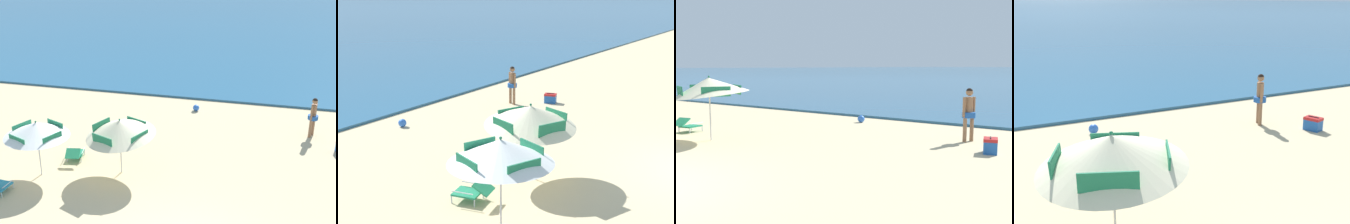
# 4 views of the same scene
# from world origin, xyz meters

# --- Properties ---
(beach_umbrella_striped_main) EXTENTS (2.92, 2.93, 1.97)m
(beach_umbrella_striped_main) POSITION_xyz_m (-5.46, 3.38, 1.67)
(beach_umbrella_striped_main) COLOR silver
(beach_umbrella_striped_main) RESTS_ON ground
(beach_umbrella_striped_second) EXTENTS (3.31, 3.31, 2.04)m
(beach_umbrella_striped_second) POSITION_xyz_m (-2.90, 4.17, 1.65)
(beach_umbrella_striped_second) COLOR silver
(beach_umbrella_striped_second) RESTS_ON ground
(lounge_chair_beside_umbrella) EXTENTS (0.71, 0.98, 0.52)m
(lounge_chair_beside_umbrella) POSITION_xyz_m (-4.79, 4.57, 0.27)
(lounge_chair_beside_umbrella) COLOR #1E7F56
(lounge_chair_beside_umbrella) RESTS_ON ground
(person_standing_near_shore) EXTENTS (0.39, 0.44, 1.61)m
(person_standing_near_shore) POSITION_xyz_m (3.46, 8.66, 0.93)
(person_standing_near_shore) COLOR #8C6042
(person_standing_near_shore) RESTS_ON ground
(beach_ball) EXTENTS (0.29, 0.29, 0.29)m
(beach_ball) POSITION_xyz_m (-1.45, 10.17, 0.14)
(beach_ball) COLOR blue
(beach_ball) RESTS_ON ground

